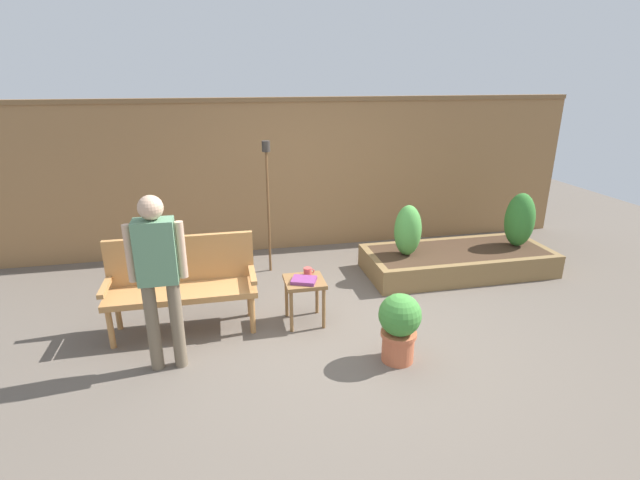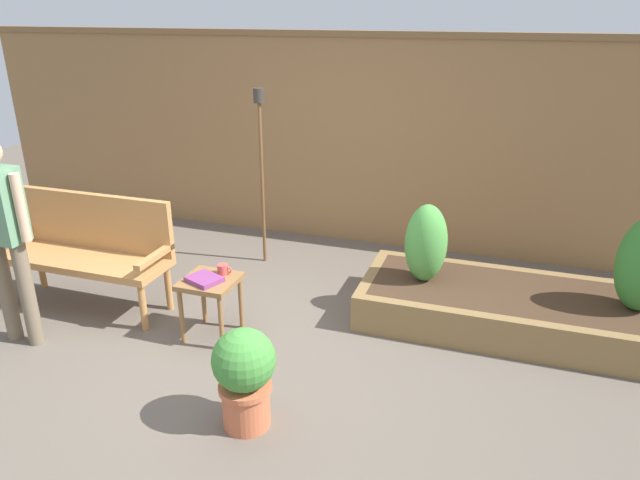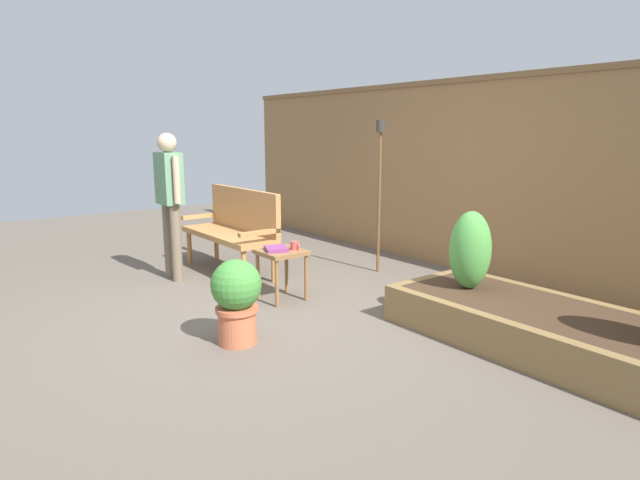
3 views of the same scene
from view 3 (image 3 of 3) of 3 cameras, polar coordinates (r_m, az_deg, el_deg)
name	(u,v)px [view 3 (image 3 of 3)]	position (r m, az deg, el deg)	size (l,w,h in m)	color
ground_plane	(273,314)	(4.74, -5.03, -7.90)	(14.00, 14.00, 0.00)	#60564C
fence_back	(466,175)	(6.28, 15.32, 6.72)	(8.40, 0.14, 2.16)	olive
garden_bench	(235,224)	(6.11, -9.04, 1.69)	(1.44, 0.48, 0.94)	#B77F47
side_table	(282,259)	(5.03, -4.12, -2.02)	(0.40, 0.40, 0.48)	olive
cup_on_table	(295,246)	(5.02, -2.70, -0.60)	(0.12, 0.08, 0.08)	#CC4C47
book_on_table	(276,249)	(4.99, -4.71, -0.94)	(0.24, 0.20, 0.04)	#7F3875
potted_boxwood	(236,297)	(4.04, -8.92, -6.05)	(0.38, 0.38, 0.65)	#C66642
raised_planter_bed	(549,330)	(4.29, 23.31, -8.83)	(2.40, 1.00, 0.30)	olive
shrub_near_bench	(470,250)	(4.53, 15.76, -1.05)	(0.34, 0.34, 0.64)	brown
tiki_torch	(380,170)	(5.96, 6.41, 7.50)	(0.10, 0.10, 1.69)	brown
person_by_bench	(170,193)	(5.86, -15.76, 4.82)	(0.47, 0.20, 1.56)	#70604C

